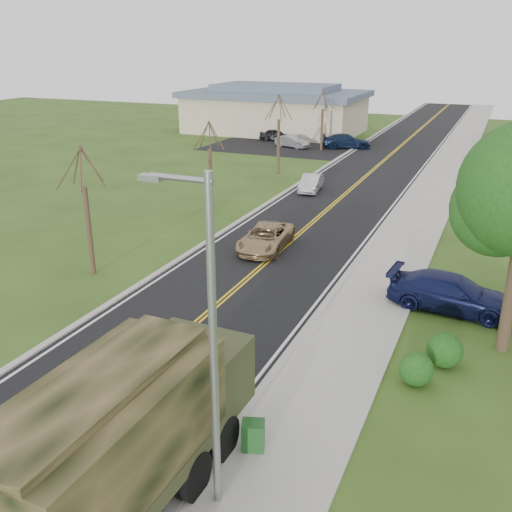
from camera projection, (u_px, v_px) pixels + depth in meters
The scene contains 19 objects.
ground at pixel (66, 436), 15.88m from camera, with size 160.00×160.00×0.00m, color #2F4316.
road at pixel (377, 167), 50.22m from camera, with size 8.00×120.00×0.01m, color black.
curb_right at pixel (425, 170), 48.65m from camera, with size 0.30×120.00×0.12m, color #9E998E.
sidewalk_right at pixel (446, 172), 48.00m from camera, with size 3.20×120.00×0.10m, color #9E998E.
curb_left at pixel (331, 163), 51.76m from camera, with size 0.30×120.00×0.10m, color #9E998E.
street_light at pixel (209, 337), 12.06m from camera, with size 1.65×0.22×8.00m.
bare_tree_a at pixel (88, 220), 26.16m from camera, with size 1.93×2.26×6.08m.
bare_tree_b at pixel (210, 172), 36.51m from camera, with size 1.83×2.14×5.73m.
bare_tree_c at pixel (278, 140), 46.71m from camera, with size 2.04×2.39×6.42m.
bare_tree_d at pixel (322, 125), 57.10m from camera, with size 1.88×2.20×5.91m.
commercial_building at pixel (276, 110), 68.96m from camera, with size 25.50×21.50×5.65m.
military_truck at pixel (125, 428), 12.71m from camera, with size 2.86×7.79×3.85m.
suv_champagne at pixel (266, 237), 30.03m from camera, with size 2.13×4.63×1.29m, color tan.
sedan_silver at pixel (311, 183), 41.86m from camera, with size 1.29×3.69×1.21m, color #BCBBC1.
pickup_navy at pixel (452, 293), 23.11m from camera, with size 2.07×5.10×1.48m, color #11153E.
utility_box_near at pixel (253, 435), 15.12m from camera, with size 0.60×0.50×0.80m, color #1C4F1E.
lot_car_dark at pixel (276, 135), 63.46m from camera, with size 1.52×3.77×1.29m, color black.
lot_car_silver at pixel (292, 142), 59.31m from camera, with size 1.32×3.77×1.24m, color #9E9FA3.
lot_car_navy at pixel (346, 141), 58.87m from camera, with size 2.05×5.04×1.46m, color #0E1B34.
Camera 1 is at (10.08, -9.91, 10.27)m, focal length 40.00 mm.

